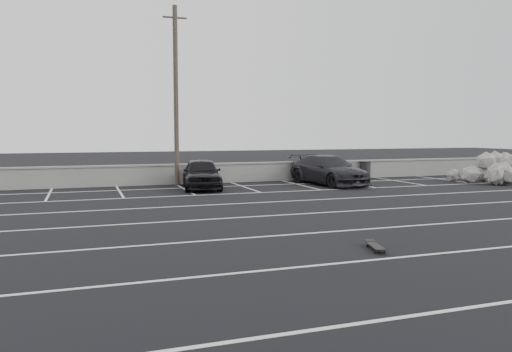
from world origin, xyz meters
name	(u,v)px	position (x,y,z in m)	size (l,w,h in m)	color
ground	(338,231)	(0.00, 0.00, 0.00)	(120.00, 120.00, 0.00)	black
seawall	(212,173)	(0.00, 14.00, 0.55)	(50.00, 0.45, 1.06)	gray
stall_lines	(276,208)	(-0.08, 4.41, 0.00)	(36.00, 20.05, 0.01)	silver
car_left	(202,173)	(-1.17, 11.44, 0.73)	(1.73, 4.31, 1.47)	black
car_right	(329,170)	(5.52, 11.18, 0.76)	(2.13, 5.23, 1.52)	black
utility_pole	(176,96)	(-2.04, 13.20, 4.54)	(1.20, 0.24, 8.98)	#4C4238
trash_bin	(365,170)	(9.21, 13.60, 0.51)	(0.79, 0.79, 1.01)	black
riprap_pile	(500,175)	(14.70, 8.94, 0.43)	(4.97, 3.62, 1.18)	#A7A39C
skateboard	(376,246)	(-0.24, -2.22, 0.08)	(0.46, 0.91, 0.11)	black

